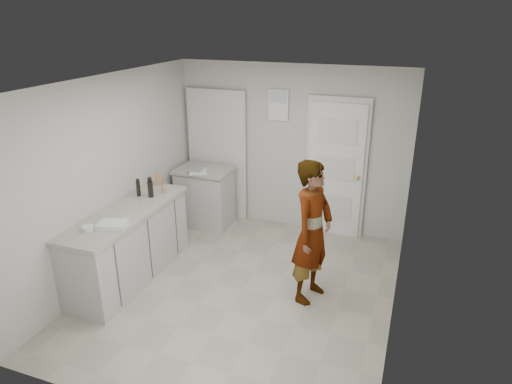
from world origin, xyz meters
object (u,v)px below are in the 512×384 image
at_px(spice_jar, 164,189).
at_px(baking_dish, 112,225).
at_px(egg_bowl, 88,228).
at_px(oil_cruet_a, 150,187).
at_px(person, 312,232).
at_px(oil_cruet_b, 138,188).
at_px(cake_mix_box, 159,179).

bearing_deg(spice_jar, baking_dish, -89.88).
bearing_deg(spice_jar, egg_bowl, -98.76).
bearing_deg(oil_cruet_a, person, -3.32).
bearing_deg(baking_dish, oil_cruet_b, 105.46).
distance_m(spice_jar, oil_cruet_a, 0.23).
bearing_deg(baking_dish, oil_cruet_a, 95.00).
bearing_deg(person, baking_dish, 126.09).
bearing_deg(egg_bowl, spice_jar, 81.24).
distance_m(spice_jar, egg_bowl, 1.30).
relative_size(spice_jar, oil_cruet_a, 0.31).
relative_size(person, cake_mix_box, 9.80).
distance_m(person, baking_dish, 2.25).
height_order(spice_jar, egg_bowl, spice_jar).
relative_size(oil_cruet_b, baking_dish, 0.66).
distance_m(cake_mix_box, oil_cruet_b, 0.44).
relative_size(person, oil_cruet_b, 7.02).
relative_size(cake_mix_box, oil_cruet_a, 0.63).
xyz_separation_m(oil_cruet_b, egg_bowl, (0.05, -1.06, -0.09)).
bearing_deg(egg_bowl, cake_mix_box, 90.30).
bearing_deg(cake_mix_box, oil_cruet_a, -91.05).
height_order(spice_jar, oil_cruet_b, oil_cruet_b).
relative_size(spice_jar, baking_dish, 0.24).
relative_size(cake_mix_box, oil_cruet_b, 0.72).
bearing_deg(person, spice_jar, 96.57).
xyz_separation_m(cake_mix_box, egg_bowl, (0.01, -1.49, -0.06)).
height_order(oil_cruet_b, egg_bowl, oil_cruet_b).
height_order(cake_mix_box, oil_cruet_b, oil_cruet_b).
bearing_deg(cake_mix_box, egg_bowl, -108.16).
bearing_deg(person, egg_bowl, 128.00).
height_order(person, cake_mix_box, person).
height_order(oil_cruet_a, baking_dish, oil_cruet_a).
relative_size(cake_mix_box, egg_bowl, 1.32).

